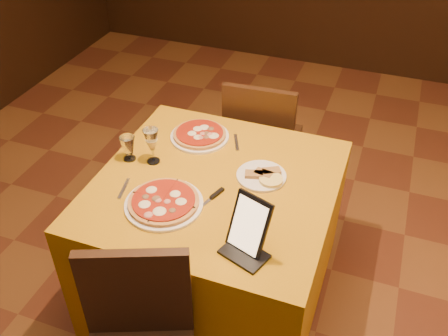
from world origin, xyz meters
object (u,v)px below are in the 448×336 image
(main_table, at_px, (216,239))
(pizza_near, at_px, (164,203))
(chair_main_far, at_px, (264,139))
(water_glass, at_px, (128,148))
(pizza_far, at_px, (200,135))
(tablet, at_px, (249,225))
(wine_glass, at_px, (152,146))

(main_table, relative_size, pizza_near, 3.17)
(chair_main_far, height_order, water_glass, chair_main_far)
(main_table, xyz_separation_m, pizza_near, (-0.15, -0.23, 0.39))
(pizza_near, relative_size, pizza_far, 1.13)
(pizza_far, height_order, tablet, tablet)
(wine_glass, height_order, water_glass, wine_glass)
(main_table, height_order, wine_glass, wine_glass)
(water_glass, xyz_separation_m, tablet, (0.73, -0.36, 0.06))
(main_table, height_order, water_glass, water_glass)
(chair_main_far, xyz_separation_m, pizza_near, (-0.15, -1.07, 0.31))
(pizza_near, distance_m, pizza_far, 0.55)
(pizza_far, height_order, wine_glass, wine_glass)
(chair_main_far, xyz_separation_m, water_glass, (-0.46, -0.82, 0.36))
(pizza_near, height_order, tablet, tablet)
(main_table, distance_m, pizza_far, 0.54)
(wine_glass, bearing_deg, tablet, -31.82)
(pizza_far, bearing_deg, chair_main_far, 68.22)
(water_glass, relative_size, tablet, 0.53)
(pizza_near, xyz_separation_m, water_glass, (-0.31, 0.25, 0.05))
(pizza_near, xyz_separation_m, wine_glass, (-0.19, 0.27, 0.08))
(tablet, bearing_deg, chair_main_far, 122.68)
(water_glass, bearing_deg, main_table, -2.64)
(wine_glass, bearing_deg, pizza_far, 64.07)
(water_glass, height_order, tablet, tablet)
(water_glass, bearing_deg, wine_glass, 10.25)
(pizza_near, bearing_deg, main_table, 56.10)
(wine_glass, distance_m, water_glass, 0.13)
(tablet, bearing_deg, pizza_near, -174.32)
(pizza_far, relative_size, wine_glass, 1.61)
(wine_glass, relative_size, tablet, 0.78)
(chair_main_far, distance_m, pizza_near, 1.12)
(pizza_near, distance_m, tablet, 0.45)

